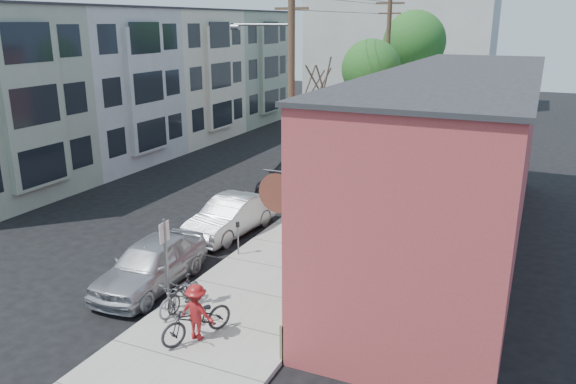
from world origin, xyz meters
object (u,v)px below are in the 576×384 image
at_px(parking_meter_far, 311,183).
at_px(patio_chair_a, 309,298).
at_px(patron_green, 331,243).
at_px(patio_chair_b, 316,289).
at_px(car_3, 332,156).
at_px(parking_meter_near, 238,233).
at_px(bus, 346,113).
at_px(car_2, 294,177).
at_px(parked_bike_a, 184,292).
at_px(sign_post, 166,256).
at_px(patron_grey, 304,254).
at_px(utility_pole_near, 290,96).
at_px(tree_leafy_mid, 371,69).
at_px(tree_leafy_far, 414,42).
at_px(cyclist, 197,312).
at_px(car_1, 231,216).
at_px(parked_bike_b, 180,295).
at_px(tree_bare, 314,155).
at_px(car_0, 151,264).

bearing_deg(parking_meter_far, patio_chair_a, -68.46).
bearing_deg(patron_green, patio_chair_a, 8.12).
xyz_separation_m(patio_chair_b, car_3, (-5.37, 16.33, 0.07)).
bearing_deg(car_3, parking_meter_near, -78.80).
height_order(patron_green, bus, bus).
distance_m(parking_meter_far, car_2, 1.97).
xyz_separation_m(patio_chair_b, parked_bike_a, (-3.46, -1.88, 0.04)).
relative_size(sign_post, car_3, 0.59).
height_order(patron_grey, patron_green, patron_grey).
relative_size(utility_pole_near, tree_leafy_mid, 1.38).
xyz_separation_m(tree_leafy_mid, patio_chair_a, (3.38, -17.41, -5.12)).
distance_m(tree_leafy_far, parked_bike_a, 30.38).
bearing_deg(parked_bike_a, cyclist, -43.74).
bearing_deg(patron_green, car_1, -109.97).
distance_m(patio_chair_b, car_2, 11.94).
xyz_separation_m(patron_green, parked_bike_b, (-2.99, -4.61, -0.43)).
distance_m(sign_post, car_3, 18.55).
bearing_deg(tree_bare, parking_meter_far, 116.86).
xyz_separation_m(tree_bare, parked_bike_a, (-0.09, -10.14, -2.02)).
height_order(sign_post, car_0, sign_post).
bearing_deg(parking_meter_far, tree_leafy_mid, 85.78).
xyz_separation_m(tree_leafy_far, patron_grey, (2.48, -26.70, -5.72)).
xyz_separation_m(parking_meter_near, car_0, (-1.45, -3.16, -0.18)).
bearing_deg(parking_meter_far, bus, 103.62).
distance_m(utility_pole_near, patio_chair_b, 8.98).
bearing_deg(tree_bare, patio_chair_a, -69.14).
relative_size(tree_leafy_far, parked_bike_a, 5.59).
xyz_separation_m(parked_bike_b, car_0, (-1.91, 1.16, 0.17)).
distance_m(tree_bare, tree_leafy_far, 20.05).
bearing_deg(utility_pole_near, patio_chair_b, -60.06).
bearing_deg(car_0, parking_meter_near, 62.53).
relative_size(utility_pole_near, cyclist, 6.41).
bearing_deg(patio_chair_a, patron_grey, 130.70).
bearing_deg(tree_leafy_far, tree_bare, -90.00).
bearing_deg(sign_post, car_3, 94.80).
height_order(tree_leafy_mid, parked_bike_a, tree_leafy_mid).
height_order(parking_meter_near, patron_grey, patron_grey).
height_order(patron_grey, parked_bike_a, patron_grey).
bearing_deg(car_0, parked_bike_a, -29.69).
height_order(parking_meter_far, car_3, parking_meter_far).
height_order(tree_leafy_mid, car_3, tree_leafy_mid).
distance_m(utility_pole_near, cyclist, 10.83).
distance_m(parked_bike_b, car_1, 6.62).
relative_size(parking_meter_far, utility_pole_near, 0.12).
xyz_separation_m(car_3, bus, (-3.09, 11.77, 0.65)).
bearing_deg(cyclist, tree_leafy_far, -86.37).
relative_size(patron_grey, cyclist, 1.22).
xyz_separation_m(parking_meter_far, tree_leafy_mid, (0.55, 7.45, 4.73)).
bearing_deg(car_1, bus, 102.82).
distance_m(patio_chair_b, cyclist, 3.84).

